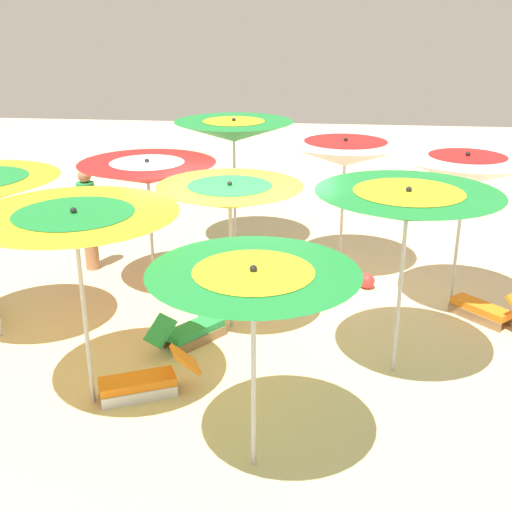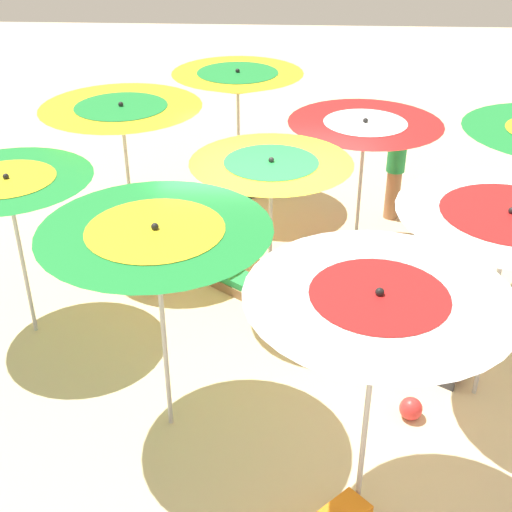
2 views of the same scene
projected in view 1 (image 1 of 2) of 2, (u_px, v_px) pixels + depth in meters
ground at (241, 325)px, 9.45m from camera, size 35.48×35.48×0.04m
beach_umbrella_0 at (253, 289)px, 5.83m from camera, size 1.96×1.96×2.18m
beach_umbrella_1 at (407, 206)px, 7.44m from camera, size 2.16×2.16×2.42m
beach_umbrella_2 at (466, 170)px, 9.11m from camera, size 2.11×2.11×2.45m
beach_umbrella_3 at (75, 227)px, 6.78m from camera, size 2.22×2.22×2.38m
beach_umbrella_4 at (230, 197)px, 8.66m from camera, size 1.98×1.98×2.17m
beach_umbrella_5 at (345, 153)px, 10.67m from camera, size 2.23×2.23×2.34m
beach_umbrella_7 at (148, 173)px, 9.97m from camera, size 2.14×2.14×2.16m
beach_umbrella_8 at (234, 131)px, 11.76m from camera, size 2.18×2.18×2.47m
lounger_0 at (145, 380)px, 7.64m from camera, size 0.82×1.23×0.54m
lounger_1 at (313, 270)px, 10.82m from camera, size 1.24×0.99×0.65m
lounger_3 at (488, 309)px, 9.42m from camera, size 1.15×1.13×0.59m
lounger_4 at (189, 331)px, 8.81m from camera, size 1.15×0.99×0.55m
beachgoer_0 at (88, 218)px, 11.11m from camera, size 0.30×0.30×1.80m
beach_ball at (367, 281)px, 10.59m from camera, size 0.25×0.25×0.25m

